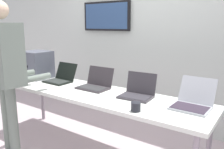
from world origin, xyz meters
TOP-DOWN VIEW (x-y plane):
  - back_wall at (-0.01, 1.13)m, footprint 8.00×0.11m
  - workbench at (0.00, 0.00)m, footprint 2.70×0.70m
  - equipment_box at (-1.12, 0.10)m, footprint 0.37×0.35m
  - laptop_station_0 at (-0.67, 0.13)m, footprint 0.36×0.35m
  - laptop_station_1 at (-0.08, 0.14)m, footprint 0.37×0.31m
  - laptop_station_2 at (0.51, 0.13)m, footprint 0.36×0.32m
  - laptop_station_3 at (1.09, 0.15)m, footprint 0.34×0.40m
  - person at (-0.71, -0.62)m, footprint 0.45×0.60m
  - coffee_mug at (0.70, -0.25)m, footprint 0.09×0.09m
  - paper_sheet at (-1.04, -0.17)m, footprint 0.25×0.32m

SIDE VIEW (x-z plane):
  - workbench at x=0.00m, z-range 0.31..1.04m
  - paper_sheet at x=-1.04m, z-range 0.73..0.73m
  - coffee_mug at x=0.70m, z-range 0.73..0.81m
  - laptop_station_0 at x=-0.67m, z-range 0.66..0.90m
  - laptop_station_1 at x=-0.08m, z-range 0.66..0.91m
  - laptop_station_2 at x=0.51m, z-range 0.66..0.91m
  - laptop_station_3 at x=1.09m, z-range 0.66..0.92m
  - equipment_box at x=-1.12m, z-range 0.73..1.12m
  - person at x=-0.71m, z-range 0.19..1.92m
  - back_wall at x=-0.01m, z-range 0.01..2.42m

